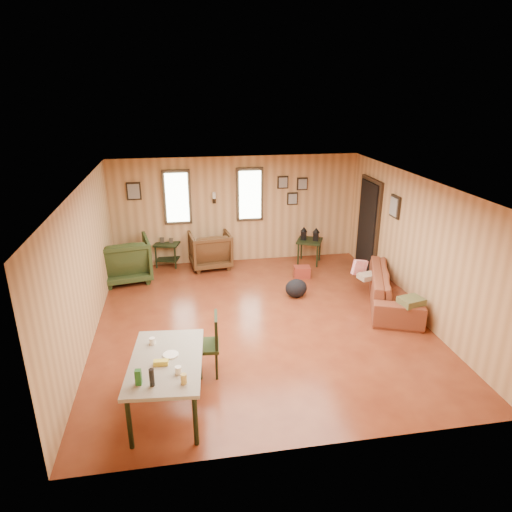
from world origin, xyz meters
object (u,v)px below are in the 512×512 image
(recliner_brown, at_px, (210,248))
(dining_table, at_px, (166,365))
(recliner_green, at_px, (125,257))
(end_table, at_px, (168,250))
(sofa, at_px, (395,283))
(side_table, at_px, (310,239))

(recliner_brown, bearing_deg, dining_table, 73.01)
(recliner_brown, bearing_deg, recliner_green, 7.93)
(end_table, bearing_deg, sofa, -32.78)
(sofa, relative_size, dining_table, 1.44)
(side_table, relative_size, dining_table, 0.57)
(recliner_green, bearing_deg, sofa, 147.91)
(recliner_brown, height_order, end_table, recliner_brown)
(recliner_green, height_order, dining_table, recliner_green)
(recliner_brown, xyz_separation_m, end_table, (-0.93, 0.23, -0.07))
(sofa, distance_m, dining_table, 4.73)
(side_table, height_order, dining_table, dining_table)
(recliner_brown, relative_size, dining_table, 0.59)
(end_table, bearing_deg, dining_table, -89.42)
(end_table, xyz_separation_m, side_table, (3.18, -0.38, 0.21))
(recliner_brown, height_order, recliner_green, recliner_green)
(sofa, distance_m, recliner_brown, 4.05)
(recliner_brown, bearing_deg, sofa, 136.20)
(sofa, relative_size, side_table, 2.53)
(recliner_green, relative_size, end_table, 1.51)
(recliner_green, relative_size, side_table, 1.18)
(recliner_green, bearing_deg, side_table, 173.89)
(sofa, height_order, recliner_brown, recliner_brown)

